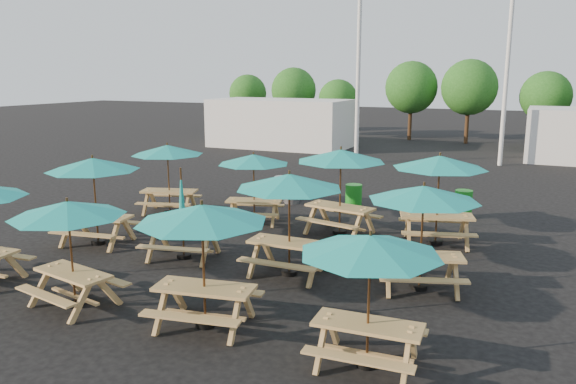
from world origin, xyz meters
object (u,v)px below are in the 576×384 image
at_px(waste_bin_1, 292,191).
at_px(picnic_unit_6, 202,219).
at_px(picnic_unit_5, 254,162).
at_px(picnic_unit_11, 440,166).
at_px(picnic_unit_2, 167,153).
at_px(picnic_unit_7, 289,186).
at_px(picnic_unit_3, 68,214).
at_px(waste_bin_2, 354,198).
at_px(picnic_unit_4, 183,221).
at_px(waste_bin_0, 282,189).
at_px(picnic_unit_1, 93,168).
at_px(picnic_unit_9, 370,251).
at_px(waste_bin_3, 463,204).
at_px(picnic_unit_10, 424,198).
at_px(picnic_unit_8, 341,159).

bearing_deg(waste_bin_1, picnic_unit_6, -74.95).
distance_m(picnic_unit_5, picnic_unit_11, 5.23).
relative_size(picnic_unit_2, picnic_unit_7, 1.19).
xyz_separation_m(picnic_unit_5, picnic_unit_6, (2.46, -6.48, 0.13)).
xyz_separation_m(picnic_unit_6, picnic_unit_11, (2.77, 6.52, 0.11)).
height_order(picnic_unit_6, picnic_unit_11, picnic_unit_11).
height_order(picnic_unit_3, waste_bin_2, picnic_unit_3).
xyz_separation_m(picnic_unit_4, waste_bin_2, (2.20, 6.19, -0.47)).
height_order(waste_bin_0, waste_bin_2, same).
bearing_deg(picnic_unit_6, waste_bin_2, 81.94).
xyz_separation_m(picnic_unit_1, picnic_unit_3, (2.42, -3.22, -0.18)).
bearing_deg(picnic_unit_3, picnic_unit_2, 122.88).
bearing_deg(picnic_unit_9, picnic_unit_7, 127.92).
height_order(picnic_unit_5, waste_bin_3, picnic_unit_5).
bearing_deg(waste_bin_1, picnic_unit_7, -66.44).
height_order(picnic_unit_10, picnic_unit_11, picnic_unit_11).
relative_size(picnic_unit_1, picnic_unit_9, 1.20).
xyz_separation_m(picnic_unit_1, picnic_unit_8, (5.34, 3.43, 0.08)).
relative_size(picnic_unit_3, picnic_unit_9, 1.11).
bearing_deg(picnic_unit_8, waste_bin_1, 144.52).
bearing_deg(picnic_unit_7, picnic_unit_3, -133.43).
xyz_separation_m(picnic_unit_7, waste_bin_3, (2.76, 6.67, -1.55)).
height_order(picnic_unit_1, picnic_unit_8, picnic_unit_8).
bearing_deg(picnic_unit_6, picnic_unit_4, 120.46).
bearing_deg(picnic_unit_6, picnic_unit_1, 140.34).
height_order(picnic_unit_1, waste_bin_2, picnic_unit_1).
xyz_separation_m(picnic_unit_2, picnic_unit_9, (8.35, -6.58, -0.09)).
xyz_separation_m(picnic_unit_3, waste_bin_0, (-0.25, 9.73, -1.37)).
bearing_deg(picnic_unit_3, picnic_unit_8, 77.07).
distance_m(picnic_unit_10, waste_bin_1, 8.28).
xyz_separation_m(picnic_unit_6, picnic_unit_10, (3.02, 3.25, -0.02)).
xyz_separation_m(picnic_unit_4, picnic_unit_11, (5.23, 3.60, 1.13)).
relative_size(picnic_unit_1, picnic_unit_6, 1.02).
bearing_deg(picnic_unit_8, picnic_unit_7, -77.77).
bearing_deg(picnic_unit_1, waste_bin_1, 58.18).
height_order(picnic_unit_9, waste_bin_3, picnic_unit_9).
relative_size(picnic_unit_1, picnic_unit_10, 0.94).
relative_size(picnic_unit_3, waste_bin_2, 2.90).
bearing_deg(picnic_unit_8, waste_bin_3, 60.27).
distance_m(picnic_unit_6, waste_bin_0, 10.01).
relative_size(picnic_unit_6, picnic_unit_10, 0.92).
xyz_separation_m(waste_bin_0, waste_bin_1, (0.46, -0.20, 0.00)).
xyz_separation_m(picnic_unit_5, waste_bin_3, (5.49, 3.13, -1.37)).
distance_m(picnic_unit_4, picnic_unit_8, 4.52).
distance_m(picnic_unit_5, waste_bin_2, 3.68).
bearing_deg(picnic_unit_5, waste_bin_2, 33.81).
bearing_deg(waste_bin_0, waste_bin_3, 1.41).
relative_size(picnic_unit_2, waste_bin_3, 3.28).
distance_m(picnic_unit_6, waste_bin_1, 9.70).
bearing_deg(picnic_unit_5, picnic_unit_1, -143.40).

